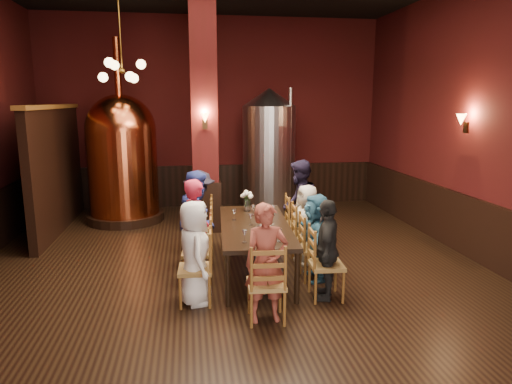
{
  "coord_description": "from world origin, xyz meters",
  "views": [
    {
      "loc": [
        -0.62,
        -6.14,
        2.56
      ],
      "look_at": [
        0.32,
        0.2,
        1.27
      ],
      "focal_mm": 32.0,
      "sensor_mm": 36.0,
      "label": 1
    }
  ],
  "objects": [
    {
      "name": "person_2",
      "position": [
        -0.5,
        0.72,
        0.76
      ],
      "size": [
        0.57,
        0.81,
        1.52
      ],
      "primitive_type": "imported",
      "rotation": [
        0.0,
        0.0,
        1.27
      ],
      "color": "navy",
      "rests_on": "ground"
    },
    {
      "name": "copper_kettle",
      "position": [
        -2.0,
        3.74,
        1.39
      ],
      "size": [
        1.61,
        1.61,
        3.8
      ],
      "rotation": [
        0.0,
        0.0,
        -0.06
      ],
      "color": "black",
      "rests_on": "ground"
    },
    {
      "name": "column",
      "position": [
        -0.3,
        2.8,
        2.25
      ],
      "size": [
        0.58,
        0.58,
        4.5
      ],
      "primitive_type": "cube",
      "color": "#400D0F",
      "rests_on": "ground"
    },
    {
      "name": "dining_table",
      "position": [
        0.33,
        0.34,
        0.69
      ],
      "size": [
        1.14,
        2.46,
        0.75
      ],
      "rotation": [
        0.0,
        0.0,
        -0.06
      ],
      "color": "black",
      "rests_on": "ground"
    },
    {
      "name": "chair_8",
      "position": [
        0.23,
        -1.21,
        0.46
      ],
      "size": [
        0.49,
        0.49,
        0.92
      ],
      "primitive_type": null,
      "rotation": [
        0.0,
        0.0,
        3.08
      ],
      "color": "#8D5E24",
      "rests_on": "ground"
    },
    {
      "name": "rose_vase",
      "position": [
        0.32,
        1.17,
        0.98
      ],
      "size": [
        0.21,
        0.21,
        0.35
      ],
      "color": "white",
      "rests_on": "dining_table"
    },
    {
      "name": "wine_glass_1",
      "position": [
        0.06,
        -0.53,
        0.83
      ],
      "size": [
        0.07,
        0.07,
        0.17
      ],
      "primitive_type": null,
      "color": "white",
      "rests_on": "dining_table"
    },
    {
      "name": "person_3",
      "position": [
        -0.46,
        1.39,
        0.71
      ],
      "size": [
        0.63,
        0.97,
        1.41
      ],
      "primitive_type": "imported",
      "rotation": [
        0.0,
        0.0,
        1.45
      ],
      "color": "black",
      "rests_on": "ground"
    },
    {
      "name": "person_5",
      "position": [
        1.16,
        -0.04,
        0.63
      ],
      "size": [
        0.44,
        1.19,
        1.26
      ],
      "primitive_type": "imported",
      "rotation": [
        0.0,
        0.0,
        4.65
      ],
      "color": "#2A5F80",
      "rests_on": "ground"
    },
    {
      "name": "chair_2",
      "position": [
        -0.5,
        0.72,
        0.46
      ],
      "size": [
        0.49,
        0.49,
        0.92
      ],
      "primitive_type": null,
      "rotation": [
        0.0,
        0.0,
        -1.63
      ],
      "color": "#8D5E24",
      "rests_on": "ground"
    },
    {
      "name": "wine_glass_9",
      "position": [
        0.69,
        0.81,
        0.83
      ],
      "size": [
        0.07,
        0.07,
        0.17
      ],
      "primitive_type": null,
      "color": "white",
      "rests_on": "dining_table"
    },
    {
      "name": "wine_glass_7",
      "position": [
        0.3,
        -0.33,
        0.83
      ],
      "size": [
        0.07,
        0.07,
        0.17
      ],
      "primitive_type": null,
      "color": "white",
      "rests_on": "dining_table"
    },
    {
      "name": "person_8",
      "position": [
        0.23,
        -1.21,
        0.71
      ],
      "size": [
        0.53,
        0.37,
        1.41
      ],
      "primitive_type": "imported",
      "rotation": [
        0.0,
        0.0,
        6.34
      ],
      "color": "brown",
      "rests_on": "ground"
    },
    {
      "name": "chair_1",
      "position": [
        -0.54,
        0.06,
        0.46
      ],
      "size": [
        0.49,
        0.49,
        0.92
      ],
      "primitive_type": null,
      "rotation": [
        0.0,
        0.0,
        -1.63
      ],
      "color": "#8D5E24",
      "rests_on": "ground"
    },
    {
      "name": "person_0",
      "position": [
        -0.58,
        -0.61,
        0.67
      ],
      "size": [
        0.51,
        0.71,
        1.34
      ],
      "primitive_type": "imported",
      "rotation": [
        0.0,
        0.0,
        1.71
      ],
      "color": "white",
      "rests_on": "ground"
    },
    {
      "name": "wine_glass_6",
      "position": [
        0.38,
        0.87,
        0.83
      ],
      "size": [
        0.07,
        0.07,
        0.17
      ],
      "primitive_type": null,
      "color": "white",
      "rests_on": "dining_table"
    },
    {
      "name": "wainscot_back",
      "position": [
        0.0,
        4.96,
        0.5
      ],
      "size": [
        7.9,
        0.08,
        1.0
      ],
      "primitive_type": "cube",
      "color": "black",
      "rests_on": "ground"
    },
    {
      "name": "person_4",
      "position": [
        1.12,
        -0.71,
        0.66
      ],
      "size": [
        0.58,
        0.84,
        1.33
      ],
      "primitive_type": "imported",
      "rotation": [
        0.0,
        0.0,
        4.35
      ],
      "color": "black",
      "rests_on": "ground"
    },
    {
      "name": "wine_glass_5",
      "position": [
        0.36,
        0.05,
        0.83
      ],
      "size": [
        0.07,
        0.07,
        0.17
      ],
      "primitive_type": null,
      "color": "white",
      "rests_on": "dining_table"
    },
    {
      "name": "room",
      "position": [
        0.0,
        0.0,
        2.25
      ],
      "size": [
        10.0,
        10.02,
        4.5
      ],
      "color": "black",
      "rests_on": "ground"
    },
    {
      "name": "chair_7",
      "position": [
        1.23,
        1.29,
        0.46
      ],
      "size": [
        0.49,
        0.49,
        0.92
      ],
      "primitive_type": null,
      "rotation": [
        0.0,
        0.0,
        1.51
      ],
      "color": "#8D5E24",
      "rests_on": "ground"
    },
    {
      "name": "steel_vessel",
      "position": [
        1.16,
        3.86,
        1.41
      ],
      "size": [
        1.27,
        1.27,
        2.82
      ],
      "rotation": [
        0.0,
        0.0,
        0.09
      ],
      "color": "#B2B2B7",
      "rests_on": "ground"
    },
    {
      "name": "wine_glass_8",
      "position": [
        0.6,
        0.55,
        0.83
      ],
      "size": [
        0.07,
        0.07,
        0.17
      ],
      "primitive_type": null,
      "color": "white",
      "rests_on": "dining_table"
    },
    {
      "name": "chair_5",
      "position": [
        1.16,
        -0.04,
        0.46
      ],
      "size": [
        0.49,
        0.49,
        0.92
      ],
      "primitive_type": null,
      "rotation": [
        0.0,
        0.0,
        1.51
      ],
      "color": "#8D5E24",
      "rests_on": "ground"
    },
    {
      "name": "chair_4",
      "position": [
        1.12,
        -0.71,
        0.46
      ],
      "size": [
        0.49,
        0.49,
        0.92
      ],
      "primitive_type": null,
      "rotation": [
        0.0,
        0.0,
        1.51
      ],
      "color": "#8D5E24",
      "rests_on": "ground"
    },
    {
      "name": "person_6",
      "position": [
        1.19,
        0.62,
        0.64
      ],
      "size": [
        0.51,
        0.68,
        1.27
      ],
      "primitive_type": "imported",
      "rotation": [
        0.0,
        0.0,
        4.89
      ],
      "color": "beige",
      "rests_on": "ground"
    },
    {
      "name": "wine_glass_3",
      "position": [
        0.35,
        0.18,
        0.83
      ],
      "size": [
        0.07,
        0.07,
        0.17
      ],
      "primitive_type": null,
      "color": "white",
      "rests_on": "dining_table"
    },
    {
      "name": "person_7",
      "position": [
        1.23,
        1.29,
        0.79
      ],
      "size": [
        0.62,
        0.85,
        1.57
      ],
      "primitive_type": "imported",
      "rotation": [
        0.0,
        0.0,
        4.35
      ],
      "color": "#1D1830",
      "rests_on": "ground"
    },
    {
      "name": "chair_6",
      "position": [
        1.19,
        0.62,
        0.46
      ],
      "size": [
        0.49,
        0.49,
        0.92
      ],
      "primitive_type": null,
      "rotation": [
        0.0,
        0.0,
        1.51
      ],
      "color": "#8D5E24",
      "rests_on": "ground"
    },
    {
      "name": "wine_glass_2",
      "position": [
        0.26,
        0.29,
        0.83
      ],
      "size": [
        0.07,
        0.07,
        0.17
      ],
      "primitive_type": null,
      "color": "white",
      "rests_on": "dining_table"
    },
    {
      "name": "wainscot_right",
      "position": [
        3.96,
        0.0,
        0.5
      ],
      "size": [
        0.08,
        9.9,
        1.0
      ],
      "primitive_type": "cube",
      "color": "black",
      "rests_on": "ground"
    },
    {
      "name": "wine_glass_0",
      "position": [
        0.05,
        0.62,
        0.83
      ],
      "size": [
        0.07,
        0.07,
        0.17
      ],
      "primitive_type": null,
      "color": "white",
      "rests_on": "dining_table"
    },
    {
      "name": "wine_glass_4",
      "position": [
        0.51,
        -0.56,
        0.83
      ],
      "size": [
        0.07,
        0.07,
        0.17
      ],
      "primitive_type": null,
      "color": "white",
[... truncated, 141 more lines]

